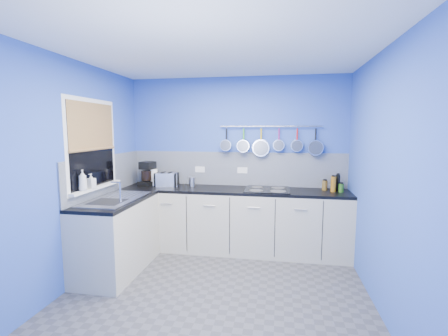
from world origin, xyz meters
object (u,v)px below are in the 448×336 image
(soap_bottle_a, at_px, (83,180))
(coffee_maker, at_px, (147,174))
(hob, at_px, (267,189))
(paper_towel, at_px, (154,177))
(canister, at_px, (192,182))
(soap_bottle_b, at_px, (91,181))
(toaster, at_px, (167,179))

(soap_bottle_a, height_order, coffee_maker, soap_bottle_a)
(coffee_maker, bearing_deg, hob, 10.93)
(paper_towel, xyz_separation_m, hob, (1.69, -0.07, -0.12))
(canister, bearing_deg, hob, -5.29)
(soap_bottle_a, xyz_separation_m, canister, (0.90, 1.29, -0.20))
(paper_towel, relative_size, hob, 0.40)
(soap_bottle_b, bearing_deg, soap_bottle_a, -90.00)
(paper_towel, height_order, canister, paper_towel)
(canister, relative_size, hob, 0.22)
(soap_bottle_a, height_order, canister, soap_bottle_a)
(soap_bottle_b, height_order, hob, soap_bottle_b)
(paper_towel, xyz_separation_m, canister, (0.58, 0.04, -0.06))
(coffee_maker, bearing_deg, soap_bottle_b, -89.83)
(coffee_maker, xyz_separation_m, canister, (0.67, 0.06, -0.11))
(soap_bottle_a, bearing_deg, soap_bottle_b, 90.00)
(toaster, height_order, canister, toaster)
(hob, bearing_deg, coffee_maker, 178.71)
(toaster, bearing_deg, paper_towel, 159.92)
(coffee_maker, height_order, toaster, coffee_maker)
(soap_bottle_a, distance_m, canister, 1.58)
(canister, height_order, hob, canister)
(coffee_maker, height_order, hob, coffee_maker)
(soap_bottle_b, xyz_separation_m, paper_towel, (0.32, 1.09, -0.11))
(soap_bottle_b, relative_size, canister, 1.30)
(soap_bottle_a, bearing_deg, toaster, 66.74)
(soap_bottle_b, bearing_deg, canister, 51.36)
(soap_bottle_b, relative_size, toaster, 0.56)
(paper_towel, bearing_deg, soap_bottle_a, -104.45)
(paper_towel, bearing_deg, coffee_maker, -165.30)
(soap_bottle_b, relative_size, paper_towel, 0.70)
(toaster, xyz_separation_m, hob, (1.48, -0.05, -0.09))
(paper_towel, xyz_separation_m, toaster, (0.21, -0.02, -0.02))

